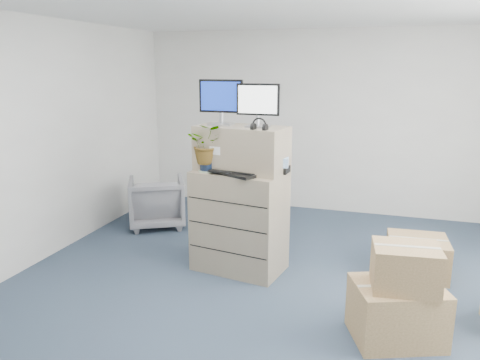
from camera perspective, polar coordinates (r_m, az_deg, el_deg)
name	(u,v)px	position (r m, az deg, el deg)	size (l,w,h in m)	color
ground	(280,319)	(4.47, 4.89, -16.48)	(7.00, 7.00, 0.00)	#283548
wall_back	(333,123)	(7.38, 11.22, 6.89)	(6.00, 0.02, 2.80)	beige
filing_cabinet_lower	(239,221)	(5.23, -0.08, -5.02)	(0.97, 0.59, 1.13)	gray
filing_cabinet_upper	(242,149)	(5.07, 0.20, 3.85)	(0.97, 0.49, 0.49)	gray
monitor_left	(221,100)	(5.11, -2.32, 9.76)	(0.49, 0.19, 0.49)	#99999E
monitor_right	(258,103)	(4.92, 2.19, 9.37)	(0.46, 0.17, 0.45)	#99999E
headphones	(259,126)	(4.74, 2.36, 6.65)	(0.16, 0.16, 0.02)	black
keyboard	(233,173)	(4.94, -0.81, 0.88)	(0.58, 0.24, 0.03)	black
mouse	(259,175)	(4.82, 2.34, 0.62)	(0.11, 0.07, 0.04)	silver
water_bottle	(248,160)	(5.03, 0.93, 2.40)	(0.07, 0.07, 0.25)	#9B9EA4
phone_dock	(242,166)	(5.10, 0.28, 1.70)	(0.07, 0.06, 0.15)	silver
external_drive	(278,169)	(5.03, 4.59, 1.33)	(0.24, 0.18, 0.07)	black
tissue_box	(276,162)	(4.97, 4.37, 2.18)	(0.27, 0.13, 0.10)	#3B7BCA
potted_plant	(207,149)	(5.04, -3.99, 3.75)	(0.44, 0.48, 0.42)	#A7BE99
office_chair	(157,200)	(6.80, -10.12, -2.37)	(0.75, 0.70, 0.77)	slate
cardboard_boxes	(469,288)	(4.75, 26.16, -11.75)	(2.02, 2.08, 0.85)	olive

